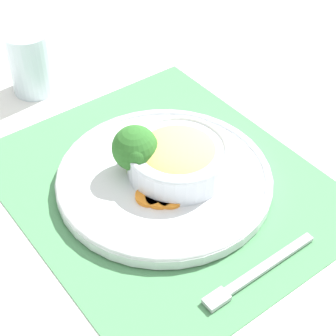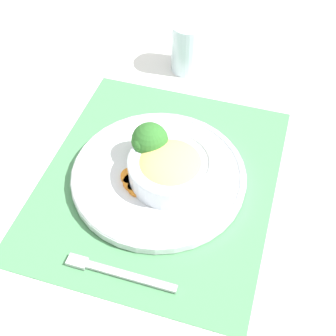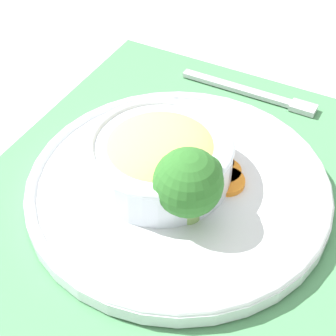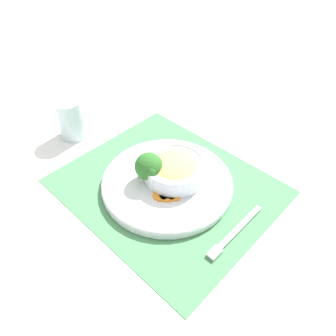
# 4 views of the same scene
# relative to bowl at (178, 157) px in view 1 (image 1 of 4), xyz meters

# --- Properties ---
(ground_plane) EXTENTS (4.00, 4.00, 0.00)m
(ground_plane) POSITION_rel_bowl_xyz_m (0.00, 0.02, -0.05)
(ground_plane) COLOR white
(placemat) EXTENTS (0.55, 0.48, 0.00)m
(placemat) POSITION_rel_bowl_xyz_m (0.00, 0.02, -0.05)
(placemat) COLOR #4C8C59
(placemat) RESTS_ON ground_plane
(plate) EXTENTS (0.32, 0.32, 0.02)m
(plate) POSITION_rel_bowl_xyz_m (0.00, 0.02, -0.03)
(plate) COLOR silver
(plate) RESTS_ON placemat
(bowl) EXTENTS (0.15, 0.15, 0.06)m
(bowl) POSITION_rel_bowl_xyz_m (0.00, 0.00, 0.00)
(bowl) COLOR silver
(bowl) RESTS_ON plate
(broccoli_floret) EXTENTS (0.07, 0.07, 0.08)m
(broccoli_floret) POSITION_rel_bowl_xyz_m (0.03, 0.05, 0.02)
(broccoli_floret) COLOR #84AD5B
(broccoli_floret) RESTS_ON plate
(carrot_slice_near) EXTENTS (0.04, 0.04, 0.01)m
(carrot_slice_near) POSITION_rel_bowl_xyz_m (-0.03, 0.06, -0.02)
(carrot_slice_near) COLOR orange
(carrot_slice_near) RESTS_ON plate
(carrot_slice_middle) EXTENTS (0.04, 0.04, 0.01)m
(carrot_slice_middle) POSITION_rel_bowl_xyz_m (-0.04, 0.05, -0.02)
(carrot_slice_middle) COLOR orange
(carrot_slice_middle) RESTS_ON plate
(carrot_slice_far) EXTENTS (0.04, 0.04, 0.01)m
(carrot_slice_far) POSITION_rel_bowl_xyz_m (-0.05, 0.04, -0.02)
(carrot_slice_far) COLOR orange
(carrot_slice_far) RESTS_ON plate
(carrot_slice_extra) EXTENTS (0.04, 0.04, 0.01)m
(carrot_slice_extra) POSITION_rel_bowl_xyz_m (-0.05, 0.03, -0.02)
(carrot_slice_extra) COLOR orange
(carrot_slice_extra) RESTS_ON plate
(water_glass) EXTENTS (0.08, 0.08, 0.12)m
(water_glass) POSITION_rel_bowl_xyz_m (0.34, 0.10, 0.00)
(water_glass) COLOR silver
(water_glass) RESTS_ON ground_plane
(fork) EXTENTS (0.04, 0.18, 0.01)m
(fork) POSITION_rel_bowl_xyz_m (-0.20, 0.01, -0.04)
(fork) COLOR #B7B7BC
(fork) RESTS_ON placemat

